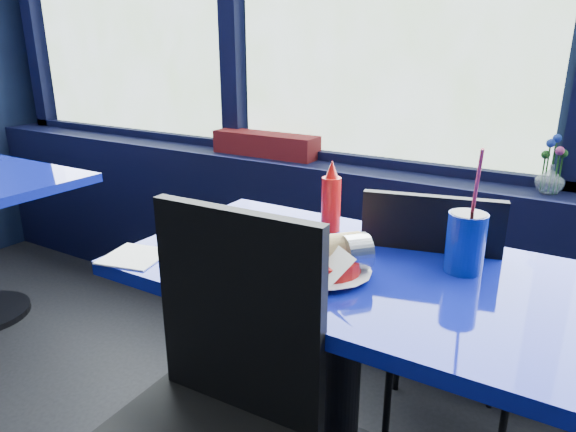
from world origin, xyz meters
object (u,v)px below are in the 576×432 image
object	(u,v)px
flower_vase	(551,176)
food_basket	(312,258)
chair_near_front	(204,410)
chair_near_back	(442,306)
ketchup_bottle	(331,200)
planter_box	(265,144)
soda_cup	(466,241)
near_table	(342,322)

from	to	relation	value
flower_vase	food_basket	size ratio (longest dim) A/B	0.59
chair_near_front	chair_near_back	bearing A→B (deg)	68.37
ketchup_bottle	planter_box	bearing A→B (deg)	136.06
flower_vase	ketchup_bottle	size ratio (longest dim) A/B	0.93
planter_box	flower_vase	world-z (taller)	flower_vase
planter_box	soda_cup	world-z (taller)	soda_cup
soda_cup	near_table	bearing A→B (deg)	-157.94
chair_near_back	flower_vase	xyz separation A→B (m)	(0.21, 0.53, 0.34)
food_basket	flower_vase	bearing A→B (deg)	41.49
near_table	food_basket	xyz separation A→B (m)	(-0.05, -0.10, 0.22)
chair_near_back	soda_cup	world-z (taller)	soda_cup
chair_near_back	ketchup_bottle	world-z (taller)	ketchup_bottle
food_basket	near_table	bearing A→B (deg)	40.22
planter_box	near_table	bearing A→B (deg)	-46.33
chair_near_front	soda_cup	xyz separation A→B (m)	(0.38, 0.61, 0.27)
food_basket	soda_cup	distance (m)	0.40
soda_cup	ketchup_bottle	bearing A→B (deg)	167.55
chair_near_front	food_basket	xyz separation A→B (m)	(0.05, 0.39, 0.22)
near_table	ketchup_bottle	world-z (taller)	ketchup_bottle
food_basket	soda_cup	world-z (taller)	soda_cup
chair_near_back	planter_box	size ratio (longest dim) A/B	1.69
near_table	ketchup_bottle	bearing A→B (deg)	125.30
soda_cup	planter_box	bearing A→B (deg)	145.96
chair_near_back	flower_vase	distance (m)	0.67
chair_near_front	near_table	bearing A→B (deg)	77.28
chair_near_front	ketchup_bottle	distance (m)	0.76
near_table	chair_near_front	xyz separation A→B (m)	(-0.09, -0.49, 0.00)
flower_vase	chair_near_back	bearing A→B (deg)	-111.86
chair_near_front	food_basket	world-z (taller)	chair_near_front
flower_vase	soda_cup	world-z (taller)	soda_cup
near_table	ketchup_bottle	size ratio (longest dim) A/B	5.24
food_basket	soda_cup	bearing A→B (deg)	9.62
flower_vase	food_basket	xyz separation A→B (m)	(-0.46, -0.95, -0.08)
chair_near_front	planter_box	distance (m)	1.58
near_table	flower_vase	xyz separation A→B (m)	(0.41, 0.85, 0.30)
chair_near_back	food_basket	size ratio (longest dim) A/B	2.52
chair_near_front	flower_vase	bearing A→B (deg)	67.56
ketchup_bottle	near_table	bearing A→B (deg)	-54.70
planter_box	flower_vase	bearing A→B (deg)	-1.18
planter_box	ketchup_bottle	bearing A→B (deg)	-44.04
planter_box	flower_vase	size ratio (longest dim) A/B	2.53
chair_near_front	soda_cup	bearing A→B (deg)	56.04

